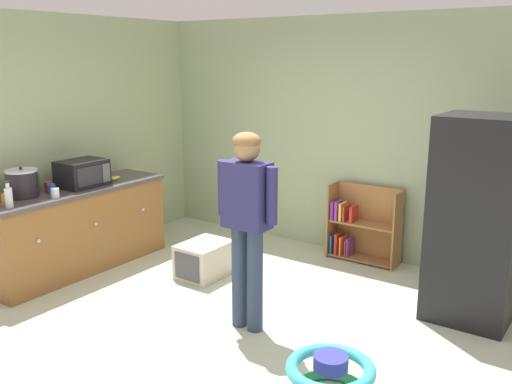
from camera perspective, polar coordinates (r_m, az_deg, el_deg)
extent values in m
plane|color=#B7BDA1|center=(4.88, -2.39, -13.68)|extent=(12.00, 12.00, 0.00)
cube|color=#9AAB85|center=(6.41, 10.21, 5.45)|extent=(5.20, 0.06, 2.70)
cube|color=#9EAD82|center=(6.82, -16.24, 5.62)|extent=(0.06, 2.99, 2.70)
cube|color=brown|center=(6.29, -17.84, -3.76)|extent=(0.60, 2.01, 0.86)
cube|color=#4A4245|center=(6.17, -18.14, 0.23)|extent=(0.64, 2.05, 0.04)
sphere|color=silver|center=(5.64, -21.35, -4.67)|extent=(0.04, 0.04, 0.04)
sphere|color=silver|center=(6.01, -16.09, -3.14)|extent=(0.04, 0.04, 0.04)
sphere|color=silver|center=(6.43, -11.49, -1.77)|extent=(0.04, 0.04, 0.04)
cube|color=black|center=(5.12, 21.67, -2.64)|extent=(0.70, 0.68, 1.78)
cylinder|color=silver|center=(5.02, 17.26, -1.52)|extent=(0.02, 0.02, 0.50)
cube|color=#333333|center=(5.11, 18.22, 2.15)|extent=(0.01, 0.67, 0.01)
cube|color=#996638|center=(6.47, 7.83, -2.76)|extent=(0.02, 0.28, 0.85)
cube|color=#996638|center=(6.18, 14.29, -3.87)|extent=(0.02, 0.28, 0.85)
cube|color=#9F6B39|center=(6.43, 11.46, -3.02)|extent=(0.80, 0.02, 0.85)
cube|color=#996638|center=(6.44, 10.83, -6.67)|extent=(0.76, 0.24, 0.02)
cube|color=#996638|center=(6.31, 10.99, -3.22)|extent=(0.76, 0.24, 0.02)
cube|color=#2551A0|center=(6.52, 7.96, -5.21)|extent=(0.02, 0.17, 0.22)
cube|color=purple|center=(6.40, 8.07, -1.82)|extent=(0.03, 0.17, 0.21)
cube|color=#B52E1D|center=(6.49, 8.44, -5.20)|extent=(0.03, 0.17, 0.24)
cube|color=#8F3994|center=(6.38, 8.47, -1.85)|extent=(0.03, 0.17, 0.21)
cube|color=orange|center=(6.47, 8.88, -5.40)|extent=(0.02, 0.17, 0.21)
cube|color=gold|center=(6.36, 8.89, -1.97)|extent=(0.03, 0.17, 0.20)
cube|color=#BA302A|center=(6.45, 9.42, -5.60)|extent=(0.03, 0.17, 0.19)
cube|color=#AE3128|center=(6.34, 9.23, -2.12)|extent=(0.02, 0.17, 0.18)
cube|color=#823B96|center=(6.44, 9.55, -5.55)|extent=(0.03, 0.17, 0.21)
cube|color=red|center=(6.31, 9.96, -2.23)|extent=(0.03, 0.17, 0.18)
cylinder|color=#2E3C55|center=(4.74, -1.71, -8.61)|extent=(0.13, 0.13, 0.89)
cylinder|color=#2E3C55|center=(4.66, -0.10, -9.04)|extent=(0.13, 0.13, 0.89)
cube|color=navy|center=(4.47, -0.95, -0.31)|extent=(0.38, 0.22, 0.54)
cylinder|color=navy|center=(4.61, -3.37, 0.43)|extent=(0.09, 0.09, 0.46)
cylinder|color=navy|center=(4.34, 1.63, -0.40)|extent=(0.09, 0.09, 0.46)
sphere|color=#96724A|center=(4.40, -0.97, 4.49)|extent=(0.22, 0.22, 0.22)
ellipsoid|color=brown|center=(4.39, -0.97, 5.26)|extent=(0.23, 0.23, 0.14)
torus|color=#34A9B3|center=(3.92, 7.64, -17.52)|extent=(0.60, 0.60, 0.08)
cylinder|color=navy|center=(3.89, 7.66, -16.89)|extent=(0.23, 0.23, 0.10)
cylinder|color=silver|center=(4.16, 7.45, -17.03)|extent=(0.02, 0.02, 0.18)
cube|color=beige|center=(5.89, -5.29, -6.88)|extent=(0.42, 0.54, 0.36)
cube|color=#424247|center=(5.70, -7.09, -7.66)|extent=(0.32, 0.01, 0.27)
cube|color=black|center=(6.19, -17.37, 1.85)|extent=(0.36, 0.48, 0.28)
cube|color=#2D2D33|center=(6.02, -16.64, 1.57)|extent=(0.01, 0.31, 0.20)
cube|color=#515156|center=(6.15, -15.09, 1.93)|extent=(0.01, 0.10, 0.20)
cylinder|color=black|center=(5.90, -22.81, 0.72)|extent=(0.30, 0.30, 0.26)
cylinder|color=silver|center=(5.88, -22.94, 2.03)|extent=(0.31, 0.31, 0.02)
sphere|color=black|center=(5.87, -22.96, 2.24)|extent=(0.03, 0.03, 0.03)
ellipsoid|color=yellow|center=(6.42, -14.32, 1.42)|extent=(0.09, 0.16, 0.04)
ellipsoid|color=yellow|center=(6.41, -14.23, 1.41)|extent=(0.04, 0.15, 0.04)
ellipsoid|color=yellow|center=(6.40, -14.16, 1.39)|extent=(0.09, 0.16, 0.04)
cylinder|color=silver|center=(5.56, -23.98, -0.55)|extent=(0.07, 0.07, 0.18)
cylinder|color=silver|center=(5.53, -24.10, 0.60)|extent=(0.03, 0.03, 0.05)
cylinder|color=black|center=(5.53, -24.13, 0.93)|extent=(0.04, 0.03, 0.02)
cylinder|color=#33753D|center=(6.11, -21.52, 0.89)|extent=(0.07, 0.07, 0.18)
cylinder|color=#33753D|center=(6.09, -21.62, 1.94)|extent=(0.03, 0.03, 0.05)
cylinder|color=black|center=(6.09, -21.65, 2.25)|extent=(0.04, 0.04, 0.02)
cylinder|color=white|center=(5.78, -19.88, -0.09)|extent=(0.08, 0.08, 0.09)
cylinder|color=orange|center=(5.72, -24.22, -0.64)|extent=(0.08, 0.08, 0.09)
cylinder|color=blue|center=(5.98, -20.19, 0.32)|extent=(0.08, 0.08, 0.09)
cylinder|color=red|center=(6.10, -20.48, 0.54)|extent=(0.08, 0.08, 0.09)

